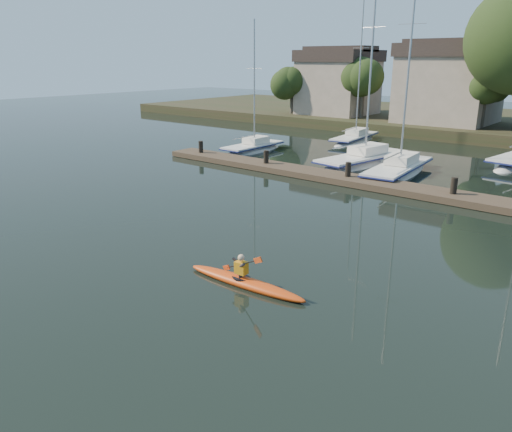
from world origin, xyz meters
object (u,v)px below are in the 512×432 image
Objects in this scene: kayak at (244,280)px; sailboat_1 at (362,168)px; sailboat_2 at (398,177)px; sailboat_0 at (253,153)px; sailboat_5 at (354,143)px; dock at (396,187)px.

kayak is 0.30× the size of sailboat_1.
kayak is 0.30× the size of sailboat_2.
sailboat_1 reaches higher than sailboat_0.
sailboat_1 is at bearing 4.09° from sailboat_0.
sailboat_0 is 9.95m from sailboat_5.
sailboat_2 reaches higher than sailboat_5.
kayak is 23.87m from sailboat_0.
sailboat_1 is 1.00× the size of sailboat_2.
dock is 16.89m from sailboat_5.
sailboat_2 reaches higher than kayak.
sailboat_1 is 1.14× the size of sailboat_5.
sailboat_0 is 9.01m from sailboat_1.
sailboat_0 reaches higher than kayak.
sailboat_5 is (-11.34, 27.71, -0.34)m from kayak.
kayak is at bearing -51.78° from sailboat_0.
sailboat_1 is at bearing 132.84° from dock.
kayak is at bearing -84.65° from dock.
sailboat_2 is 1.14× the size of sailboat_5.
sailboat_1 is (8.97, 0.80, -0.03)m from sailboat_0.
sailboat_5 is at bearing 130.54° from sailboat_1.
sailboat_0 is at bearing -118.07° from sailboat_5.
sailboat_1 reaches higher than sailboat_5.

